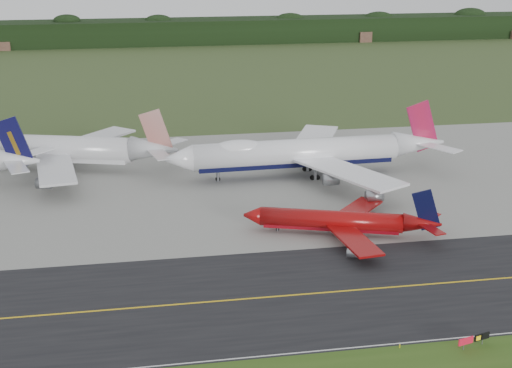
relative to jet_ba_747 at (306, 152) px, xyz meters
The scene contains 11 objects.
ground 52.96m from the jet_ba_747, 102.65° to the right, with size 600.00×600.00×0.00m, color #3E4D24.
taxiway 56.84m from the jet_ba_747, 101.77° to the right, with size 400.00×32.00×0.02m, color black.
apron 12.79m from the jet_ba_747, behind, with size 400.00×78.00×0.01m, color gray.
taxiway_centreline 56.84m from the jet_ba_747, 101.77° to the right, with size 400.00×0.40×0.00m, color gold.
taxiway_edge_line 72.03m from the jet_ba_747, 99.24° to the right, with size 400.00×0.25×0.00m, color silver.
horizon_treeline 222.67m from the jet_ba_747, 92.97° to the left, with size 700.00×25.00×12.00m.
jet_ba_747 is the anchor object (origin of this frame).
jet_red_737 34.44m from the jet_ba_747, 92.34° to the right, with size 34.54×27.43×9.55m.
jet_star_tail 56.73m from the jet_ba_747, 166.03° to the left, with size 56.14×45.87×15.06m.
taxiway_sign 73.58m from the jet_ba_747, 85.96° to the right, with size 4.85×1.47×1.66m.
edge_marker_center 72.21m from the jet_ba_747, 93.48° to the right, with size 0.16×0.16×0.50m, color yellow.
Camera 1 is at (-24.74, -97.05, 50.26)m, focal length 50.00 mm.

